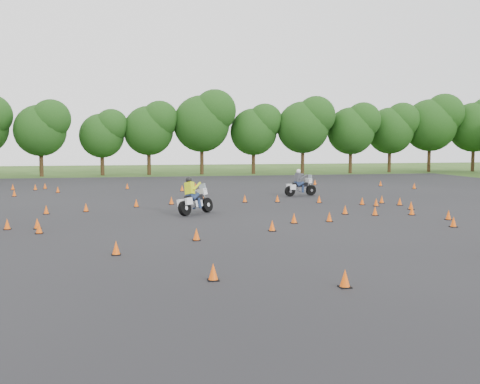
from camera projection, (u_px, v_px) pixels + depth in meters
name	position (u px, v px, depth m)	size (l,w,h in m)	color
ground	(258.00, 227.00, 23.60)	(140.00, 140.00, 0.00)	#2D5119
asphalt_pad	(233.00, 210.00, 29.46)	(62.00, 62.00, 0.00)	black
treeline	(197.00, 135.00, 57.72)	(86.89, 32.13, 10.48)	#1A3F12
traffic_cones	(245.00, 207.00, 29.03)	(33.78, 33.09, 0.45)	#F8570A
rider_grey	(301.00, 182.00, 37.47)	(2.45, 0.75, 1.89)	#3B3C42
rider_yellow	(197.00, 195.00, 27.76)	(2.56, 0.79, 1.98)	#BFD012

